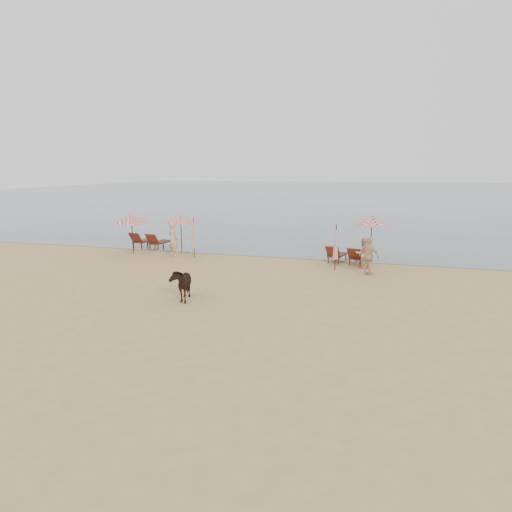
{
  "coord_description": "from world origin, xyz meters",
  "views": [
    {
      "loc": [
        4.89,
        -12.03,
        4.72
      ],
      "look_at": [
        0.0,
        5.0,
        1.1
      ],
      "focal_mm": 30.0,
      "sensor_mm": 36.0,
      "label": 1
    }
  ],
  "objects_px": {
    "umbrella_closed_left": "(194,233)",
    "beachgoer_left": "(173,239)",
    "umbrella_open_right": "(372,221)",
    "cow": "(181,283)",
    "umbrella_open_left_b": "(131,218)",
    "lounger_cluster_left": "(150,241)",
    "lounger_cluster_right": "(347,255)",
    "beachgoer_right_a": "(363,253)",
    "beachgoer_right_b": "(369,256)",
    "umbrella_open_left_a": "(181,219)",
    "umbrella_closed_right": "(336,242)"
  },
  "relations": [
    {
      "from": "umbrella_closed_left",
      "to": "cow",
      "type": "bearing_deg",
      "value": -69.34
    },
    {
      "from": "umbrella_closed_right",
      "to": "cow",
      "type": "relative_size",
      "value": 1.49
    },
    {
      "from": "lounger_cluster_right",
      "to": "beachgoer_right_b",
      "type": "xyz_separation_m",
      "value": [
        1.14,
        -2.17,
        0.42
      ]
    },
    {
      "from": "umbrella_closed_right",
      "to": "beachgoer_right_a",
      "type": "distance_m",
      "value": 1.56
    },
    {
      "from": "umbrella_open_left_a",
      "to": "beachgoer_right_b",
      "type": "relative_size",
      "value": 1.26
    },
    {
      "from": "umbrella_open_left_a",
      "to": "beachgoer_right_b",
      "type": "height_order",
      "value": "umbrella_open_left_a"
    },
    {
      "from": "umbrella_open_right",
      "to": "lounger_cluster_left",
      "type": "bearing_deg",
      "value": -173.61
    },
    {
      "from": "umbrella_open_right",
      "to": "umbrella_closed_right",
      "type": "bearing_deg",
      "value": -114.36
    },
    {
      "from": "lounger_cluster_right",
      "to": "umbrella_open_left_a",
      "type": "relative_size",
      "value": 0.97
    },
    {
      "from": "umbrella_open_left_a",
      "to": "umbrella_closed_right",
      "type": "height_order",
      "value": "umbrella_closed_right"
    },
    {
      "from": "lounger_cluster_left",
      "to": "umbrella_open_left_b",
      "type": "xyz_separation_m",
      "value": [
        -0.11,
        -1.68,
        1.54
      ]
    },
    {
      "from": "lounger_cluster_right",
      "to": "umbrella_closed_left",
      "type": "bearing_deg",
      "value": -161.46
    },
    {
      "from": "umbrella_closed_right",
      "to": "beachgoer_right_a",
      "type": "relative_size",
      "value": 1.49
    },
    {
      "from": "umbrella_closed_right",
      "to": "beachgoer_right_a",
      "type": "xyz_separation_m",
      "value": [
        1.22,
        0.75,
        -0.61
      ]
    },
    {
      "from": "umbrella_open_left_b",
      "to": "umbrella_closed_right",
      "type": "xyz_separation_m",
      "value": [
        11.45,
        -0.96,
        -0.66
      ]
    },
    {
      "from": "umbrella_open_left_a",
      "to": "umbrella_closed_right",
      "type": "relative_size",
      "value": 0.99
    },
    {
      "from": "lounger_cluster_left",
      "to": "lounger_cluster_right",
      "type": "height_order",
      "value": "lounger_cluster_left"
    },
    {
      "from": "lounger_cluster_left",
      "to": "cow",
      "type": "relative_size",
      "value": 1.42
    },
    {
      "from": "cow",
      "to": "beachgoer_right_a",
      "type": "bearing_deg",
      "value": 30.8
    },
    {
      "from": "lounger_cluster_left",
      "to": "umbrella_closed_right",
      "type": "bearing_deg",
      "value": -6.43
    },
    {
      "from": "lounger_cluster_left",
      "to": "umbrella_open_left_b",
      "type": "height_order",
      "value": "umbrella_open_left_b"
    },
    {
      "from": "umbrella_open_left_b",
      "to": "beachgoer_left",
      "type": "relative_size",
      "value": 1.2
    },
    {
      "from": "lounger_cluster_left",
      "to": "beachgoer_left",
      "type": "height_order",
      "value": "beachgoer_left"
    },
    {
      "from": "umbrella_open_left_a",
      "to": "beachgoer_left",
      "type": "xyz_separation_m",
      "value": [
        0.03,
        -1.04,
        -0.99
      ]
    },
    {
      "from": "umbrella_open_right",
      "to": "beachgoer_left",
      "type": "distance_m",
      "value": 10.58
    },
    {
      "from": "umbrella_open_left_a",
      "to": "umbrella_open_left_b",
      "type": "relative_size",
      "value": 0.94
    },
    {
      "from": "umbrella_open_left_b",
      "to": "beachgoer_right_a",
      "type": "height_order",
      "value": "umbrella_open_left_b"
    },
    {
      "from": "lounger_cluster_left",
      "to": "beachgoer_right_a",
      "type": "xyz_separation_m",
      "value": [
        12.57,
        -1.89,
        0.27
      ]
    },
    {
      "from": "umbrella_open_right",
      "to": "beachgoer_right_b",
      "type": "bearing_deg",
      "value": -83.31
    },
    {
      "from": "lounger_cluster_left",
      "to": "beachgoer_right_b",
      "type": "bearing_deg",
      "value": -7.27
    },
    {
      "from": "lounger_cluster_right",
      "to": "umbrella_closed_left",
      "type": "distance_m",
      "value": 8.13
    },
    {
      "from": "lounger_cluster_left",
      "to": "cow",
      "type": "xyz_separation_m",
      "value": [
        6.41,
        -8.96,
        0.15
      ]
    },
    {
      "from": "umbrella_closed_left",
      "to": "lounger_cluster_right",
      "type": "bearing_deg",
      "value": 5.48
    },
    {
      "from": "umbrella_open_left_b",
      "to": "beachgoer_left",
      "type": "height_order",
      "value": "umbrella_open_left_b"
    },
    {
      "from": "umbrella_open_right",
      "to": "beachgoer_right_b",
      "type": "xyz_separation_m",
      "value": [
        0.0,
        -3.14,
        -1.24
      ]
    },
    {
      "from": "umbrella_open_left_b",
      "to": "beachgoer_right_b",
      "type": "xyz_separation_m",
      "value": [
        13.0,
        -1.52,
        -1.14
      ]
    },
    {
      "from": "lounger_cluster_left",
      "to": "beachgoer_right_a",
      "type": "relative_size",
      "value": 1.42
    },
    {
      "from": "beachgoer_left",
      "to": "beachgoer_right_b",
      "type": "relative_size",
      "value": 1.12
    },
    {
      "from": "umbrella_open_left_b",
      "to": "umbrella_closed_left",
      "type": "distance_m",
      "value": 3.88
    },
    {
      "from": "umbrella_open_right",
      "to": "umbrella_closed_left",
      "type": "xyz_separation_m",
      "value": [
        -9.18,
        -1.75,
        -0.76
      ]
    },
    {
      "from": "umbrella_closed_left",
      "to": "beachgoer_right_b",
      "type": "distance_m",
      "value": 9.3
    },
    {
      "from": "lounger_cluster_right",
      "to": "umbrella_closed_right",
      "type": "relative_size",
      "value": 0.96
    },
    {
      "from": "umbrella_closed_left",
      "to": "beachgoer_right_a",
      "type": "height_order",
      "value": "umbrella_closed_left"
    },
    {
      "from": "umbrella_open_right",
      "to": "beachgoer_right_b",
      "type": "height_order",
      "value": "umbrella_open_right"
    },
    {
      "from": "umbrella_open_right",
      "to": "cow",
      "type": "relative_size",
      "value": 1.59
    },
    {
      "from": "lounger_cluster_left",
      "to": "umbrella_open_left_b",
      "type": "distance_m",
      "value": 2.28
    },
    {
      "from": "lounger_cluster_right",
      "to": "umbrella_closed_right",
      "type": "bearing_deg",
      "value": -91.48
    },
    {
      "from": "umbrella_closed_left",
      "to": "beachgoer_left",
      "type": "distance_m",
      "value": 1.24
    },
    {
      "from": "umbrella_open_left_a",
      "to": "umbrella_closed_right",
      "type": "bearing_deg",
      "value": -34.88
    },
    {
      "from": "umbrella_open_left_b",
      "to": "lounger_cluster_left",
      "type": "bearing_deg",
      "value": 103.74
    }
  ]
}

